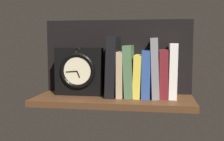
{
  "coord_description": "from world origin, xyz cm",
  "views": [
    {
      "loc": [
        18.07,
        -116.15,
        23.06
      ],
      "look_at": [
        -1.16,
        3.77,
        10.96
      ],
      "focal_mm": 45.61,
      "sensor_mm": 36.0,
      "label": 1
    }
  ],
  "objects": [
    {
      "name": "framed_clock",
      "position": [
        -15.63,
        2.82,
        10.48
      ],
      "size": [
        20.74,
        6.37,
        20.86
      ],
      "color": "black",
      "rests_on": "ground_plane"
    },
    {
      "name": "book_blue_modern",
      "position": [
        13.56,
        3.77,
        9.86
      ],
      "size": [
        3.72,
        14.2,
        19.75
      ],
      "primitive_type": "cube",
      "rotation": [
        0.0,
        0.01,
        0.0
      ],
      "color": "#2D4C8E",
      "rests_on": "ground_plane"
    },
    {
      "name": "book_maroon_dawkins",
      "position": [
        20.7,
        3.77,
        10.02
      ],
      "size": [
        3.88,
        12.37,
        20.1
      ],
      "primitive_type": "cube",
      "rotation": [
        0.0,
        -0.02,
        0.0
      ],
      "color": "maroon",
      "rests_on": "ground_plane"
    },
    {
      "name": "book_white_catcher",
      "position": [
        24.39,
        3.77,
        11.31
      ],
      "size": [
        3.4,
        12.58,
        22.64
      ],
      "primitive_type": "cube",
      "rotation": [
        0.0,
        0.01,
        0.0
      ],
      "color": "silver",
      "rests_on": "ground_plane"
    },
    {
      "name": "book_green_romantic",
      "position": [
        6.25,
        3.77,
        10.88
      ],
      "size": [
        4.55,
        14.58,
        21.9
      ],
      "primitive_type": "cube",
      "rotation": [
        0.0,
        -0.04,
        0.0
      ],
      "color": "#476B44",
      "rests_on": "ground_plane"
    },
    {
      "name": "book_yellow_seinlanguage",
      "position": [
        9.92,
        3.77,
        8.86
      ],
      "size": [
        3.71,
        14.39,
        17.81
      ],
      "primitive_type": "cube",
      "rotation": [
        0.0,
        0.03,
        0.0
      ],
      "color": "gold",
      "rests_on": "ground_plane"
    },
    {
      "name": "book_gray_chess",
      "position": [
        17.12,
        3.77,
        12.41
      ],
      "size": [
        4.01,
        14.99,
        24.91
      ],
      "primitive_type": "cube",
      "rotation": [
        0.0,
        -0.04,
        0.0
      ],
      "color": "gray",
      "rests_on": "ground_plane"
    },
    {
      "name": "back_panel",
      "position": [
        0.0,
        12.1,
        16.52
      ],
      "size": [
        66.5,
        1.2,
        33.04
      ],
      "primitive_type": "cube",
      "color": "black",
      "rests_on": "ground_plane"
    },
    {
      "name": "book_tan_shortstories",
      "position": [
        2.84,
        3.77,
        9.55
      ],
      "size": [
        2.63,
        14.43,
        19.1
      ],
      "primitive_type": "cube",
      "rotation": [
        0.0,
        0.0,
        0.0
      ],
      "color": "tan",
      "rests_on": "ground_plane"
    },
    {
      "name": "ground_plane",
      "position": [
        0.0,
        0.0,
        -1.25
      ],
      "size": [
        66.5,
        25.41,
        2.5
      ],
      "primitive_type": "cube",
      "color": "#4C2D19"
    },
    {
      "name": "book_black_skeptic",
      "position": [
        -0.77,
        3.77,
        12.69
      ],
      "size": [
        4.8,
        15.46,
        25.5
      ],
      "primitive_type": "cube",
      "rotation": [
        0.0,
        0.03,
        0.0
      ],
      "color": "black",
      "rests_on": "ground_plane"
    }
  ]
}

